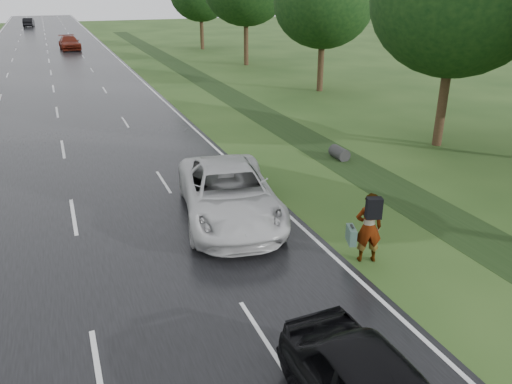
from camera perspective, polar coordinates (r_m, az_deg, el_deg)
name	(u,v)px	position (r m, az deg, el deg)	size (l,w,h in m)	color
ground	(99,377)	(11.08, -17.50, -19.56)	(220.00, 220.00, 0.00)	#234016
road	(50,65)	(53.87, -22.52, 13.26)	(14.00, 180.00, 0.04)	black
edge_stripe_east	(120,61)	(54.28, -15.23, 14.24)	(0.12, 180.00, 0.01)	silver
center_line	(50,65)	(53.86, -22.52, 13.28)	(0.12, 180.00, 0.01)	silver
drainage_ditch	(264,115)	(30.30, 0.90, 8.84)	(2.20, 120.00, 0.56)	black
tree_east_c	(324,2)	(37.16, 7.75, 20.71)	(7.00, 7.00, 9.29)	#392417
pedestrian	(368,227)	(14.16, 12.67, -3.90)	(1.00, 1.03, 2.07)	#A5998C
white_pickup	(229,193)	(16.39, -3.12, -0.14)	(2.93, 6.35, 1.77)	silver
far_car_red	(69,43)	(66.07, -20.55, 15.68)	(2.19, 5.38, 1.56)	maroon
far_car_dark	(29,22)	(105.38, -24.55, 17.23)	(1.66, 4.77, 1.57)	black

